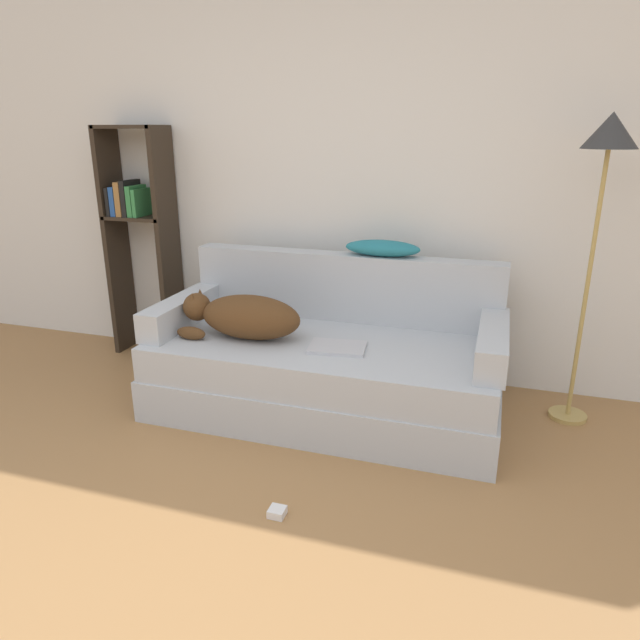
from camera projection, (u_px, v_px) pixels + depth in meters
name	position (u px, v px, depth m)	size (l,w,h in m)	color
wall_back	(332.00, 168.00, 3.65)	(8.16, 0.06, 2.70)	silver
couch	(325.00, 376.00, 3.32)	(1.98, 0.96, 0.44)	#B2B7BC
couch_backrest	(344.00, 287.00, 3.55)	(1.94, 0.15, 0.42)	#B2B7BC
couch_arm_left	(182.00, 311.00, 3.48)	(0.15, 0.77, 0.17)	#B2B7BC
couch_arm_right	(493.00, 343.00, 2.96)	(0.15, 0.77, 0.17)	#B2B7BC
dog	(244.00, 316.00, 3.25)	(0.72, 0.30, 0.25)	#513319
laptop	(337.00, 347.00, 3.12)	(0.33, 0.26, 0.02)	#B7B7BC
throw_pillow	(382.00, 248.00, 3.42)	(0.45, 0.18, 0.10)	teal
bookshelf	(139.00, 227.00, 4.02)	(0.47, 0.26, 1.61)	#2D2319
floor_lamp	(606.00, 164.00, 2.85)	(0.27, 0.27, 1.67)	tan
power_adapter	(277.00, 512.00, 2.46)	(0.07, 0.07, 0.04)	silver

